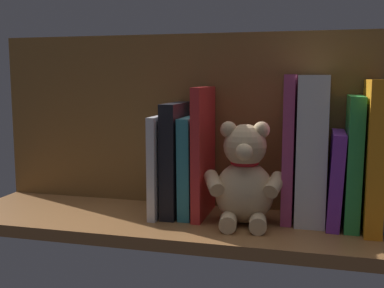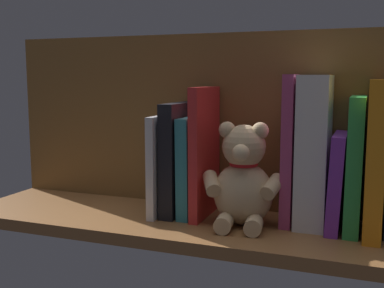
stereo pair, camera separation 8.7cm
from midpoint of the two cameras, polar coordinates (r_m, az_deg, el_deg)
ground_plane at (r=90.03cm, az=-2.80°, el=-9.58°), size 88.85×25.37×2.20cm
shelf_back_panel at (r=96.27cm, az=-0.98°, el=2.77°), size 88.85×1.50×34.68cm
book_2 at (r=85.27cm, az=18.16°, el=-1.31°), size 2.81×13.91×25.72cm
book_3 at (r=86.25cm, az=16.03°, el=-2.06°), size 2.68×12.11×22.96cm
book_4 at (r=86.82cm, az=14.09°, el=-4.06°), size 2.86×12.11×16.67cm
dictionary_thick_white at (r=86.67cm, az=11.46°, el=-0.69°), size 5.21×10.75×26.45cm
book_5 at (r=87.33cm, az=8.84°, el=-0.53°), size 1.93×10.26×26.55cm
teddy_bear at (r=84.60cm, az=3.35°, el=-4.28°), size 14.82×12.68×18.41cm
book_6 at (r=89.11cm, az=-1.39°, el=-1.00°), size 1.84×13.15×24.33cm
book_7 at (r=90.61cm, az=-2.81°, el=-2.65°), size 2.46×12.45×18.75cm
book_8 at (r=91.14cm, az=-4.64°, el=-1.78°), size 2.79×12.86×21.30cm
book_9 at (r=91.73cm, az=-6.27°, el=-2.48°), size 1.50×13.93×18.98cm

